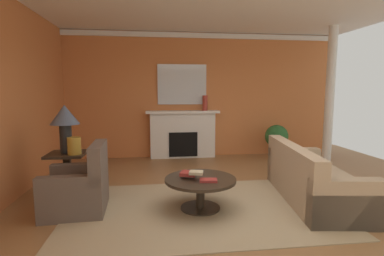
{
  "coord_description": "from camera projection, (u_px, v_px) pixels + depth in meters",
  "views": [
    {
      "loc": [
        -1.15,
        -4.04,
        1.67
      ],
      "look_at": [
        -0.48,
        1.17,
        1.0
      ],
      "focal_mm": 27.64,
      "sensor_mm": 36.0,
      "label": 1
    }
  ],
  "objects": [
    {
      "name": "vase_on_side_table",
      "position": [
        74.0,
        146.0,
        4.5
      ],
      "size": [
        0.2,
        0.2,
        0.26
      ],
      "primitive_type": "cylinder",
      "color": "#B7892D",
      "rests_on": "side_table"
    },
    {
      "name": "potted_plant",
      "position": [
        277.0,
        139.0,
        7.26
      ],
      "size": [
        0.56,
        0.56,
        0.83
      ],
      "color": "#A8754C",
      "rests_on": "ground_plane"
    },
    {
      "name": "armchair_near_window",
      "position": [
        79.0,
        190.0,
        4.08
      ],
      "size": [
        0.83,
        0.83,
        0.95
      ],
      "color": "brown",
      "rests_on": "ground_plane"
    },
    {
      "name": "book_red_cover",
      "position": [
        208.0,
        180.0,
        3.98
      ],
      "size": [
        0.25,
        0.18,
        0.03
      ],
      "primitive_type": "cube",
      "rotation": [
        0.0,
        0.0,
        -0.14
      ],
      "color": "maroon",
      "rests_on": "coffee_table"
    },
    {
      "name": "column_white",
      "position": [
        330.0,
        96.0,
        6.69
      ],
      "size": [
        0.2,
        0.2,
        3.08
      ],
      "primitive_type": "cylinder",
      "color": "white",
      "rests_on": "ground_plane"
    },
    {
      "name": "fireplace",
      "position": [
        183.0,
        135.0,
        7.35
      ],
      "size": [
        1.8,
        0.35,
        1.17
      ],
      "color": "white",
      "rests_on": "ground_plane"
    },
    {
      "name": "crown_moulding",
      "position": [
        200.0,
        36.0,
        7.23
      ],
      "size": [
        7.15,
        0.08,
        0.12
      ],
      "primitive_type": "cube",
      "color": "white"
    },
    {
      "name": "sofa",
      "position": [
        311.0,
        181.0,
        4.5
      ],
      "size": [
        1.17,
        2.2,
        0.85
      ],
      "color": "tan",
      "rests_on": "ground_plane"
    },
    {
      "name": "ground_plane",
      "position": [
        235.0,
        205.0,
        4.33
      ],
      "size": [
        8.72,
        8.72,
        0.0
      ],
      "primitive_type": "plane",
      "color": "olive"
    },
    {
      "name": "vase_mantel_right",
      "position": [
        205.0,
        103.0,
        7.27
      ],
      "size": [
        0.13,
        0.13,
        0.37
      ],
      "primitive_type": "cylinder",
      "color": "#9E3328",
      "rests_on": "fireplace"
    },
    {
      "name": "book_small_novel",
      "position": [
        196.0,
        173.0,
        4.04
      ],
      "size": [
        0.22,
        0.19,
        0.04
      ],
      "primitive_type": "cube",
      "rotation": [
        0.0,
        0.0,
        -0.24
      ],
      "color": "tan",
      "rests_on": "coffee_table"
    },
    {
      "name": "table_lamp",
      "position": [
        65.0,
        119.0,
        4.55
      ],
      "size": [
        0.44,
        0.44,
        0.75
      ],
      "color": "black",
      "rests_on": "side_table"
    },
    {
      "name": "book_art_folio",
      "position": [
        188.0,
        173.0,
        4.16
      ],
      "size": [
        0.26,
        0.26,
        0.05
      ],
      "primitive_type": "cube",
      "rotation": [
        0.0,
        0.0,
        -0.32
      ],
      "color": "maroon",
      "rests_on": "coffee_table"
    },
    {
      "name": "coffee_table",
      "position": [
        200.0,
        186.0,
        4.14
      ],
      "size": [
        1.0,
        1.0,
        0.45
      ],
      "color": "#2D2319",
      "rests_on": "ground_plane"
    },
    {
      "name": "wall_fireplace",
      "position": [
        199.0,
        95.0,
        7.49
      ],
      "size": [
        7.15,
        0.12,
        3.08
      ],
      "primitive_type": "cube",
      "color": "#CC723D",
      "rests_on": "ground_plane"
    },
    {
      "name": "side_table",
      "position": [
        68.0,
        171.0,
        4.65
      ],
      "size": [
        0.56,
        0.56,
        0.7
      ],
      "color": "#2D2319",
      "rests_on": "ground_plane"
    },
    {
      "name": "area_rug",
      "position": [
        200.0,
        209.0,
        4.19
      ],
      "size": [
        3.69,
        2.33,
        0.01
      ],
      "primitive_type": "cube",
      "color": "tan",
      "rests_on": "ground_plane"
    },
    {
      "name": "mantel_mirror",
      "position": [
        182.0,
        84.0,
        7.31
      ],
      "size": [
        1.21,
        0.04,
        0.98
      ],
      "primitive_type": "cube",
      "color": "silver"
    }
  ]
}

